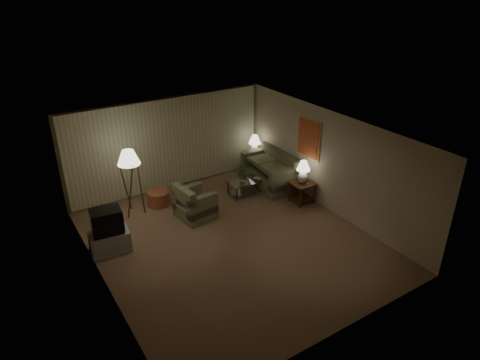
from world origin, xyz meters
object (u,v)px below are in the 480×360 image
Objects in this scene: side_table_far at (254,161)px; coffee_table at (247,185)px; floor_lamp at (131,181)px; table_lamp_far at (255,143)px; vase at (243,179)px; ottoman at (159,198)px; side_table_near at (302,189)px; sofa at (269,173)px; table_lamp_near at (303,170)px; armchair at (195,204)px; crt_tv at (107,221)px; tv_cabinet at (110,241)px.

side_table_far reaches higher than coffee_table.
floor_lamp is (-3.15, 0.66, 0.66)m from coffee_table.
table_lamp_far is 1.64m from vase.
ottoman is at bearing -174.42° from table_lamp_far.
side_table_near is 1.00× the size of side_table_far.
table_lamp_near reaches higher than sofa.
table_lamp_far is (2.86, 1.47, 0.62)m from armchair.
vase is at bearing -180.00° from coffee_table.
table_lamp_far is (-0.00, 2.33, 0.57)m from side_table_near.
side_table_far is at bearing 116.57° from table_lamp_far.
floor_lamp reaches higher than vase.
crt_tv is at bearing -141.31° from ottoman.
ottoman is (-3.41, 1.99, -0.22)m from side_table_near.
crt_tv is 0.40× the size of floor_lamp.
side_table_near is 2.33m from side_table_far.
table_lamp_far is (0.00, 2.33, 0.01)m from table_lamp_near.
armchair reaches higher than side_table_far.
table_lamp_near is at bearing -90.00° from table_lamp_far.
side_table_far is 0.33× the size of floor_lamp.
vase reaches higher than coffee_table.
armchair is 2.98m from side_table_near.
floor_lamp is at bearing 167.56° from vase.
side_table_near is 1.69m from vase.
armchair is 1.66× the size of table_lamp_near.
coffee_table is at bearing -84.40° from armchair.
coffee_table is 3.28m from floor_lamp.
tv_cabinet is 2.29m from ottoman.
ottoman is (-3.26, 0.64, -0.21)m from sofa.
floor_lamp is at bearing -174.24° from table_lamp_far.
side_table_far is at bearing 175.65° from sofa.
crt_tv is 4.19× the size of vase.
tv_cabinet is (-4.22, -0.69, -0.03)m from coffee_table.
vase is (2.28, -0.74, 0.30)m from ottoman.
side_table_near reaches higher than coffee_table.
sofa is 2.10× the size of tv_cabinet.
coffee_table is at bearing 15.88° from tv_cabinet.
floor_lamp is 10.50× the size of vase.
table_lamp_near reaches higher than vase.
coffee_table is (1.87, 0.40, -0.10)m from armchair.
floor_lamp is (-4.13, 1.91, -0.04)m from table_lamp_near.
side_table_near reaches higher than vase.
crt_tv is at bearing -170.40° from vase.
side_table_far is 0.93× the size of table_lamp_near.
vase reaches higher than tv_cabinet.
tv_cabinet is (-5.20, -1.77, -0.74)m from table_lamp_far.
crt_tv is at bearing -170.74° from coffee_table.
sofa reaches higher than side_table_near.
coffee_table reaches higher than ottoman.
crt_tv is (-5.20, -1.77, -0.21)m from table_lamp_far.
sofa is 0.99m from side_table_far.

